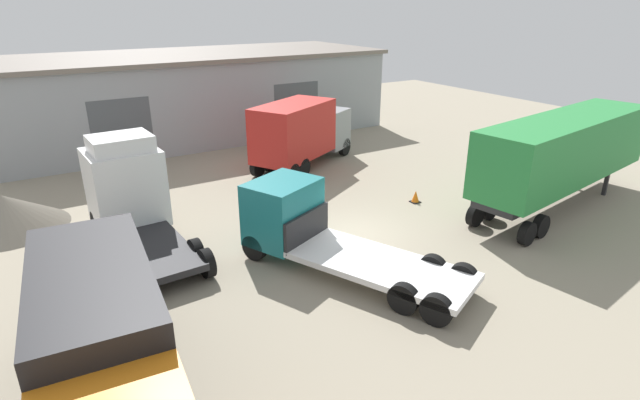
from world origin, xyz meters
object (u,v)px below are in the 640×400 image
at_px(gravel_pile, 5,212).
at_px(traffic_cone, 415,197).
at_px(flatbed_truck_teal, 309,226).
at_px(container_trailer_green, 564,151).
at_px(box_truck_orange, 102,347).
at_px(box_truck_grey, 302,131).
at_px(oil_drum, 305,193).
at_px(tractor_unit_white, 129,193).

distance_m(gravel_pile, traffic_cone, 16.89).
distance_m(flatbed_truck_teal, gravel_pile, 12.30).
relative_size(container_trailer_green, flatbed_truck_teal, 1.34).
bearing_deg(box_truck_orange, container_trailer_green, 102.10).
height_order(box_truck_grey, oil_drum, box_truck_grey).
distance_m(container_trailer_green, gravel_pile, 22.87).
relative_size(container_trailer_green, box_truck_orange, 1.45).
relative_size(tractor_unit_white, box_truck_orange, 0.88).
relative_size(container_trailer_green, oil_drum, 12.32).
bearing_deg(box_truck_orange, tractor_unit_white, 169.40).
xyz_separation_m(tractor_unit_white, flatbed_truck_teal, (4.75, -4.96, -0.57)).
relative_size(container_trailer_green, box_truck_grey, 1.53).
bearing_deg(flatbed_truck_teal, container_trailer_green, -120.80).
xyz_separation_m(flatbed_truck_teal, box_truck_orange, (-7.20, -3.86, 0.54)).
bearing_deg(oil_drum, box_truck_grey, 61.46).
xyz_separation_m(oil_drum, traffic_cone, (4.21, -2.64, -0.19)).
bearing_deg(flatbed_truck_teal, box_truck_orange, 94.66).
relative_size(flatbed_truck_teal, gravel_pile, 1.79).
relative_size(flatbed_truck_teal, oil_drum, 9.18).
bearing_deg(tractor_unit_white, box_truck_grey, -68.54).
xyz_separation_m(box_truck_grey, box_truck_orange, (-12.30, -13.29, -0.14)).
bearing_deg(box_truck_orange, gravel_pile, -167.51).
height_order(box_truck_orange, traffic_cone, box_truck_orange).
distance_m(box_truck_orange, traffic_cone, 15.27).
xyz_separation_m(tractor_unit_white, container_trailer_green, (16.39, -6.44, 0.70)).
height_order(container_trailer_green, flatbed_truck_teal, container_trailer_green).
bearing_deg(container_trailer_green, box_truck_orange, 178.83).
distance_m(tractor_unit_white, gravel_pile, 5.54).
distance_m(container_trailer_green, flatbed_truck_teal, 11.79).
distance_m(tractor_unit_white, traffic_cone, 11.97).
relative_size(gravel_pile, traffic_cone, 8.19).
xyz_separation_m(container_trailer_green, traffic_cone, (-4.86, 3.60, -2.29)).
relative_size(flatbed_truck_teal, box_truck_grey, 1.14).
bearing_deg(box_truck_orange, oil_drum, 136.35).
relative_size(box_truck_grey, traffic_cone, 12.85).
height_order(tractor_unit_white, box_truck_orange, tractor_unit_white).
distance_m(flatbed_truck_teal, box_truck_grey, 10.75).
relative_size(oil_drum, traffic_cone, 1.60).
distance_m(flatbed_truck_teal, oil_drum, 5.47).
xyz_separation_m(container_trailer_green, box_truck_grey, (-6.53, 10.91, -0.58)).
bearing_deg(box_truck_grey, box_truck_orange, -161.26).
distance_m(container_trailer_green, traffic_cone, 6.47).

